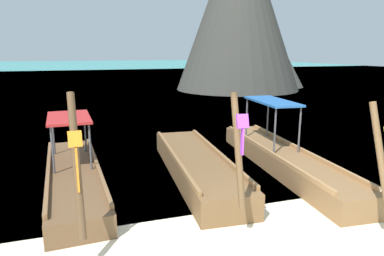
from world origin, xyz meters
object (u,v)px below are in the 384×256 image
object	(u,v)px
longtail_boat_orange_ribbon	(74,176)
karst_rock	(242,7)
longtail_boat_violet_ribbon	(196,166)
longtail_boat_yellow_ribbon	(283,158)

from	to	relation	value
longtail_boat_orange_ribbon	karst_rock	bearing A→B (deg)	54.58
longtail_boat_violet_ribbon	longtail_boat_yellow_ribbon	distance (m)	2.49
longtail_boat_orange_ribbon	karst_rock	size ratio (longest dim) A/B	0.43
longtail_boat_violet_ribbon	longtail_boat_yellow_ribbon	xyz separation A→B (m)	(2.48, -0.20, 0.03)
longtail_boat_violet_ribbon	karst_rock	distance (m)	22.99
longtail_boat_violet_ribbon	longtail_boat_yellow_ribbon	size ratio (longest dim) A/B	0.85
longtail_boat_orange_ribbon	longtail_boat_yellow_ribbon	xyz separation A→B (m)	(5.54, -0.41, 0.03)
longtail_boat_violet_ribbon	longtail_boat_yellow_ribbon	bearing A→B (deg)	-4.59
longtail_boat_orange_ribbon	longtail_boat_yellow_ribbon	bearing A→B (deg)	-4.23
karst_rock	longtail_boat_yellow_ribbon	bearing A→B (deg)	-112.44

